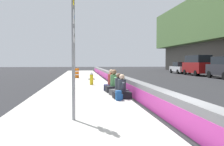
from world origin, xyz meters
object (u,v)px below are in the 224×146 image
(seated_person_rear, at_px, (114,85))
(construction_barrel, at_px, (76,73))
(route_sign_post, at_px, (73,44))
(backpack, at_px, (119,96))
(parked_car_far, at_px, (180,68))
(seated_person_middle, at_px, (119,88))
(seated_person_far, at_px, (111,84))
(fire_hydrant, at_px, (91,78))
(seated_person_foreground, at_px, (122,91))
(parked_car_midline, at_px, (197,65))

(seated_person_rear, xyz_separation_m, construction_barrel, (12.07, 2.20, 0.11))
(route_sign_post, xyz_separation_m, seated_person_rear, (6.08, -1.92, -1.72))
(backpack, height_order, parked_car_far, parked_car_far)
(seated_person_middle, bearing_deg, parked_car_far, -28.43)
(seated_person_middle, relative_size, backpack, 2.65)
(route_sign_post, relative_size, backpack, 9.00)
(seated_person_middle, relative_size, construction_barrel, 1.11)
(route_sign_post, height_order, seated_person_far, route_sign_post)
(fire_hydrant, distance_m, seated_person_far, 3.55)
(seated_person_foreground, xyz_separation_m, seated_person_far, (3.17, 0.08, 0.03))
(fire_hydrant, relative_size, parked_car_far, 0.19)
(route_sign_post, relative_size, fire_hydrant, 4.09)
(seated_person_middle, xyz_separation_m, parked_car_midline, (18.16, -12.82, 0.88))
(fire_hydrant, xyz_separation_m, seated_person_middle, (-5.57, -1.07, -0.12))
(seated_person_foreground, relative_size, seated_person_far, 0.91)
(seated_person_far, bearing_deg, parked_car_far, -30.96)
(seated_person_far, bearing_deg, backpack, 177.80)
(route_sign_post, height_order, fire_hydrant, route_sign_post)
(backpack, bearing_deg, seated_person_rear, -3.62)
(route_sign_post, xyz_separation_m, seated_person_far, (7.02, -1.89, -1.73))
(fire_hydrant, distance_m, backpack, 7.18)
(route_sign_post, xyz_separation_m, fire_hydrant, (10.43, -0.91, -1.65))
(seated_person_middle, relative_size, parked_car_far, 0.23)
(parked_car_far, bearing_deg, parked_car_midline, 179.64)
(route_sign_post, bearing_deg, fire_hydrant, -5.01)
(seated_person_foreground, distance_m, seated_person_rear, 2.23)
(seated_person_foreground, bearing_deg, seated_person_far, 1.45)
(route_sign_post, bearing_deg, parked_car_far, -27.42)
(route_sign_post, xyz_separation_m, seated_person_middle, (4.85, -1.98, -1.76))
(route_sign_post, relative_size, parked_car_far, 0.79)
(seated_person_far, bearing_deg, fire_hydrant, 15.97)
(seated_person_far, distance_m, parked_car_midline, 20.57)
(seated_person_rear, bearing_deg, backpack, 176.38)
(seated_person_rear, distance_m, seated_person_far, 0.94)
(backpack, relative_size, construction_barrel, 0.42)
(fire_hydrant, relative_size, construction_barrel, 0.93)
(seated_person_foreground, xyz_separation_m, construction_barrel, (14.29, 2.25, 0.15))
(fire_hydrant, xyz_separation_m, backpack, (-7.12, -0.83, -0.25))
(seated_person_rear, xyz_separation_m, parked_car_midline, (16.93, -12.88, 0.84))
(route_sign_post, bearing_deg, seated_person_rear, -17.56)
(parked_car_far, bearing_deg, seated_person_far, 149.04)
(fire_hydrant, bearing_deg, parked_car_midline, -47.83)
(backpack, bearing_deg, seated_person_foreground, -22.22)
(seated_person_middle, distance_m, parked_car_far, 27.00)
(parked_car_midline, bearing_deg, seated_person_middle, 144.77)
(seated_person_middle, relative_size, seated_person_far, 0.90)
(seated_person_middle, relative_size, seated_person_rear, 0.89)
(seated_person_middle, height_order, backpack, seated_person_middle)
(seated_person_far, distance_m, backpack, 3.72)
(construction_barrel, bearing_deg, backpack, -172.23)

